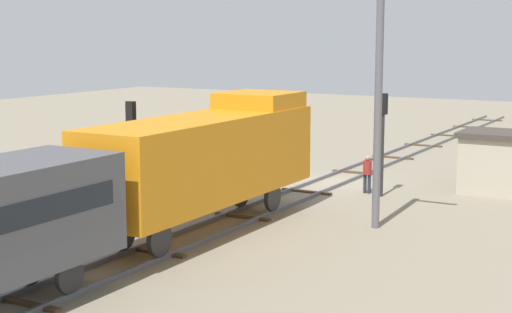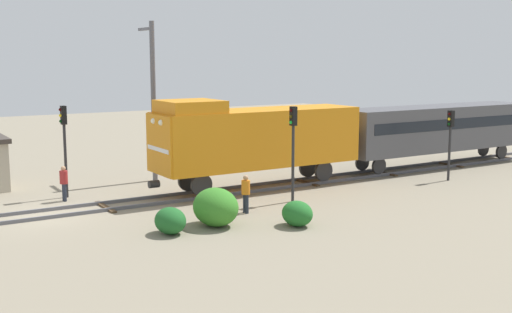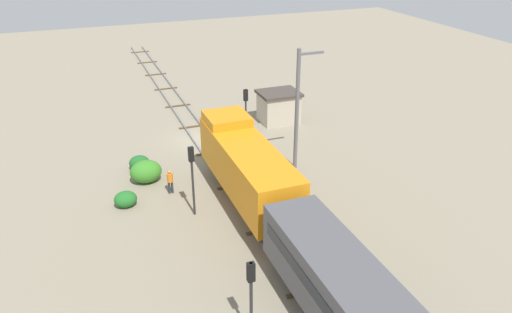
{
  "view_description": "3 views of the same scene",
  "coord_description": "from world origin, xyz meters",
  "px_view_note": "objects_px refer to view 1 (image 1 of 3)",
  "views": [
    {
      "loc": [
        -14.95,
        33.79,
        7.01
      ],
      "look_at": [
        0.32,
        6.83,
        2.15
      ],
      "focal_mm": 55.0,
      "sensor_mm": 36.0,
      "label": 1
    },
    {
      "loc": [
        27.89,
        -6.33,
        6.78
      ],
      "look_at": [
        1.09,
        10.22,
        1.92
      ],
      "focal_mm": 45.0,
      "sensor_mm": 36.0,
      "label": 2
    },
    {
      "loc": [
        9.23,
        36.52,
        16.55
      ],
      "look_at": [
        -1.25,
        9.25,
        2.41
      ],
      "focal_mm": 35.0,
      "sensor_mm": 36.0,
      "label": 3
    }
  ],
  "objects_px": {
    "worker_by_signal": "(164,180)",
    "traffic_signal_mid": "(132,139)",
    "catenary_mast": "(380,102)",
    "relay_hut": "(501,162)",
    "worker_near_track": "(367,171)",
    "traffic_signal_near": "(383,126)",
    "locomotive": "(208,155)"
  },
  "relations": [
    {
      "from": "worker_near_track",
      "to": "traffic_signal_mid",
      "type": "bearing_deg",
      "value": -91.07
    },
    {
      "from": "traffic_signal_mid",
      "to": "relay_hut",
      "type": "bearing_deg",
      "value": -131.58
    },
    {
      "from": "traffic_signal_mid",
      "to": "relay_hut",
      "type": "height_order",
      "value": "traffic_signal_mid"
    },
    {
      "from": "locomotive",
      "to": "traffic_signal_mid",
      "type": "relative_size",
      "value": 2.56
    },
    {
      "from": "worker_by_signal",
      "to": "relay_hut",
      "type": "xyz_separation_m",
      "value": [
        -11.7,
        -9.22,
        0.4
      ]
    },
    {
      "from": "traffic_signal_mid",
      "to": "worker_near_track",
      "type": "height_order",
      "value": "traffic_signal_mid"
    },
    {
      "from": "worker_near_track",
      "to": "catenary_mast",
      "type": "bearing_deg",
      "value": -34.09
    },
    {
      "from": "catenary_mast",
      "to": "relay_hut",
      "type": "bearing_deg",
      "value": -105.48
    },
    {
      "from": "catenary_mast",
      "to": "traffic_signal_near",
      "type": "bearing_deg",
      "value": -71.09
    },
    {
      "from": "traffic_signal_mid",
      "to": "traffic_signal_near",
      "type": "bearing_deg",
      "value": -126.6
    },
    {
      "from": "traffic_signal_near",
      "to": "worker_near_track",
      "type": "bearing_deg",
      "value": -22.45
    },
    {
      "from": "worker_near_track",
      "to": "locomotive",
      "type": "bearing_deg",
      "value": -73.51
    },
    {
      "from": "worker_near_track",
      "to": "relay_hut",
      "type": "distance_m",
      "value": 5.97
    },
    {
      "from": "locomotive",
      "to": "traffic_signal_mid",
      "type": "bearing_deg",
      "value": 0.26
    },
    {
      "from": "traffic_signal_mid",
      "to": "relay_hut",
      "type": "distance_m",
      "value": 16.52
    },
    {
      "from": "catenary_mast",
      "to": "relay_hut",
      "type": "distance_m",
      "value": 9.71
    },
    {
      "from": "locomotive",
      "to": "relay_hut",
      "type": "height_order",
      "value": "locomotive"
    },
    {
      "from": "traffic_signal_near",
      "to": "traffic_signal_mid",
      "type": "relative_size",
      "value": 0.99
    },
    {
      "from": "catenary_mast",
      "to": "worker_by_signal",
      "type": "bearing_deg",
      "value": 2.49
    },
    {
      "from": "traffic_signal_mid",
      "to": "worker_by_signal",
      "type": "bearing_deg",
      "value": -75.37
    },
    {
      "from": "worker_by_signal",
      "to": "traffic_signal_mid",
      "type": "bearing_deg",
      "value": 125.93
    },
    {
      "from": "locomotive",
      "to": "catenary_mast",
      "type": "xyz_separation_m",
      "value": [
        -5.06,
        -3.45,
        1.85
      ]
    },
    {
      "from": "locomotive",
      "to": "worker_near_track",
      "type": "xyz_separation_m",
      "value": [
        -2.4,
        -9.2,
        -1.78
      ]
    },
    {
      "from": "traffic_signal_near",
      "to": "worker_near_track",
      "type": "xyz_separation_m",
      "value": [
        0.8,
        -0.33,
        -2.11
      ]
    },
    {
      "from": "locomotive",
      "to": "traffic_signal_near",
      "type": "distance_m",
      "value": 9.44
    },
    {
      "from": "traffic_signal_near",
      "to": "worker_by_signal",
      "type": "relative_size",
      "value": 2.64
    },
    {
      "from": "worker_near_track",
      "to": "relay_hut",
      "type": "height_order",
      "value": "relay_hut"
    },
    {
      "from": "relay_hut",
      "to": "worker_near_track",
      "type": "bearing_deg",
      "value": 31.05
    },
    {
      "from": "traffic_signal_near",
      "to": "catenary_mast",
      "type": "xyz_separation_m",
      "value": [
        -1.86,
        5.42,
        1.51
      ]
    },
    {
      "from": "catenary_mast",
      "to": "worker_near_track",
      "type": "bearing_deg",
      "value": -65.2
    },
    {
      "from": "traffic_signal_near",
      "to": "catenary_mast",
      "type": "relative_size",
      "value": 0.51
    },
    {
      "from": "worker_near_track",
      "to": "catenary_mast",
      "type": "relative_size",
      "value": 0.19
    }
  ]
}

